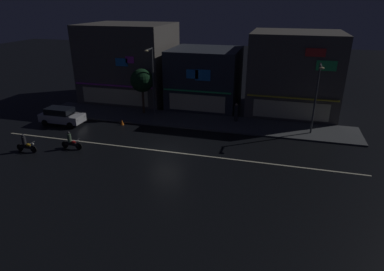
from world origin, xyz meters
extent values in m
plane|color=black|center=(0.00, 0.00, 0.00)|extent=(140.00, 140.00, 0.00)
cube|color=beige|center=(0.00, 0.00, 0.01)|extent=(30.76, 0.16, 0.01)
cube|color=#424447|center=(0.00, 7.64, 0.07)|extent=(32.38, 4.55, 0.14)
cube|color=#56514C|center=(9.71, 14.07, 4.27)|extent=(9.25, 8.20, 8.54)
cube|color=yellow|center=(9.71, 9.84, 2.60)|extent=(8.79, 0.24, 0.12)
cube|color=red|center=(11.33, 9.90, 7.05)|extent=(1.81, 0.08, 0.76)
cube|color=#33E572|center=(12.45, 9.90, 5.88)|extent=(1.84, 0.08, 0.95)
cube|color=beige|center=(9.71, 9.90, 1.30)|extent=(7.40, 0.06, 1.80)
cube|color=#56514C|center=(-9.71, 14.36, 4.50)|extent=(10.15, 8.79, 8.99)
cube|color=#D83FD8|center=(-9.71, 9.84, 2.60)|extent=(9.64, 0.24, 0.12)
cube|color=#268CF2|center=(-8.52, 9.90, 5.25)|extent=(1.45, 0.08, 0.86)
cube|color=#D83FD8|center=(-7.53, 9.90, 5.56)|extent=(0.98, 0.08, 0.73)
cube|color=beige|center=(-9.71, 9.90, 1.30)|extent=(8.12, 0.06, 1.80)
cube|color=#2D333D|center=(0.00, 13.59, 3.26)|extent=(7.71, 7.24, 6.53)
cube|color=#33E572|center=(0.00, 9.84, 2.60)|extent=(7.32, 0.24, 0.12)
cube|color=#268CF2|center=(0.62, 9.90, 4.34)|extent=(1.61, 0.08, 1.15)
cube|color=#268CF2|center=(-0.51, 9.90, 4.39)|extent=(1.30, 0.08, 0.95)
cube|color=beige|center=(0.00, 9.90, 1.30)|extent=(6.16, 0.06, 1.80)
cylinder|color=#47494C|center=(-4.37, 8.54, 3.65)|extent=(0.16, 0.16, 7.02)
cube|color=#47494C|center=(-4.37, 7.84, 7.06)|extent=(0.10, 1.40, 0.10)
ellipsoid|color=#F9E099|center=(-4.37, 7.14, 6.98)|extent=(0.44, 0.32, 0.20)
cylinder|color=#47494C|center=(11.62, 7.16, 3.35)|extent=(0.16, 0.16, 6.41)
cube|color=#47494C|center=(11.62, 6.46, 6.45)|extent=(0.10, 1.40, 0.10)
ellipsoid|color=#F9E099|center=(11.62, 5.76, 6.37)|extent=(0.44, 0.32, 0.20)
cylinder|color=#232328|center=(4.44, 8.57, 0.95)|extent=(0.36, 0.36, 1.63)
sphere|color=tan|center=(4.44, 8.57, 1.88)|extent=(0.22, 0.22, 0.22)
cylinder|color=#473323|center=(-5.62, 8.56, 1.44)|extent=(0.24, 0.24, 2.59)
sphere|color=black|center=(-5.62, 8.56, 3.71)|extent=(2.45, 2.45, 2.45)
cube|color=silver|center=(-12.20, 3.45, 0.69)|extent=(4.30, 1.78, 0.76)
cube|color=black|center=(-12.42, 3.45, 1.37)|extent=(2.58, 1.57, 0.60)
cube|color=#F9F2CC|center=(-10.09, 4.06, 0.79)|extent=(0.08, 0.20, 0.12)
cube|color=#F9F2CC|center=(-10.09, 2.85, 0.79)|extent=(0.08, 0.20, 0.12)
cylinder|color=black|center=(-10.78, 4.34, 0.31)|extent=(0.62, 0.20, 0.62)
cylinder|color=black|center=(-10.78, 2.56, 0.31)|extent=(0.62, 0.20, 0.62)
cylinder|color=black|center=(-13.62, 4.34, 0.31)|extent=(0.62, 0.20, 0.62)
cylinder|color=black|center=(-13.62, 2.56, 0.31)|extent=(0.62, 0.20, 0.62)
cylinder|color=black|center=(-7.16, -1.53, 0.30)|extent=(0.60, 0.08, 0.60)
cylinder|color=black|center=(-8.46, -1.53, 0.30)|extent=(0.60, 0.10, 0.60)
cube|color=black|center=(-7.81, -1.53, 0.40)|extent=(1.30, 0.14, 0.20)
ellipsoid|color=red|center=(-7.61, -1.53, 0.62)|extent=(0.44, 0.26, 0.24)
cube|color=black|center=(-8.01, -1.53, 0.55)|extent=(0.56, 0.22, 0.10)
cylinder|color=slate|center=(-7.21, -1.53, 0.85)|extent=(0.03, 0.60, 0.03)
sphere|color=white|center=(-7.12, -1.53, 0.75)|extent=(0.14, 0.14, 0.14)
cylinder|color=#4C664C|center=(-7.96, -1.53, 0.95)|extent=(0.32, 0.32, 0.70)
sphere|color=#333338|center=(-7.96, -1.53, 1.41)|extent=(0.22, 0.22, 0.22)
cylinder|color=black|center=(-10.37, -3.02, 0.30)|extent=(0.60, 0.08, 0.60)
cylinder|color=black|center=(-11.67, -3.02, 0.30)|extent=(0.60, 0.10, 0.60)
cube|color=black|center=(-11.02, -3.02, 0.40)|extent=(1.30, 0.14, 0.20)
ellipsoid|color=gold|center=(-10.82, -3.02, 0.62)|extent=(0.44, 0.26, 0.24)
cube|color=black|center=(-11.22, -3.02, 0.55)|extent=(0.56, 0.22, 0.10)
cylinder|color=slate|center=(-10.42, -3.02, 0.85)|extent=(0.03, 0.60, 0.03)
sphere|color=white|center=(-10.33, -3.02, 0.75)|extent=(0.14, 0.14, 0.14)
cylinder|color=#232328|center=(-11.17, -3.02, 0.95)|extent=(0.32, 0.32, 0.70)
sphere|color=#333338|center=(-11.17, -3.02, 1.41)|extent=(0.22, 0.22, 0.22)
cone|color=orange|center=(-6.37, 4.81, 0.28)|extent=(0.36, 0.36, 0.55)
camera|label=1|loc=(8.56, -23.24, 11.54)|focal=30.99mm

